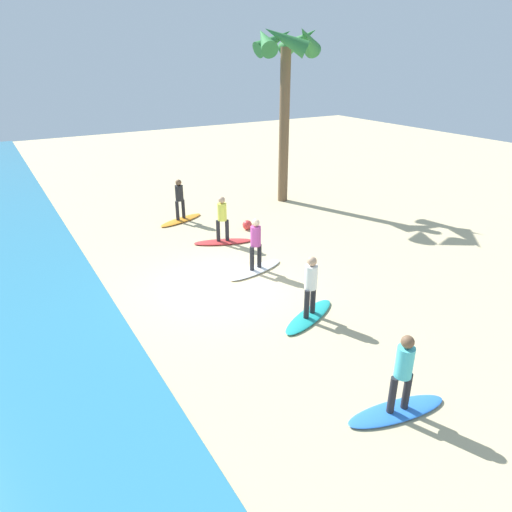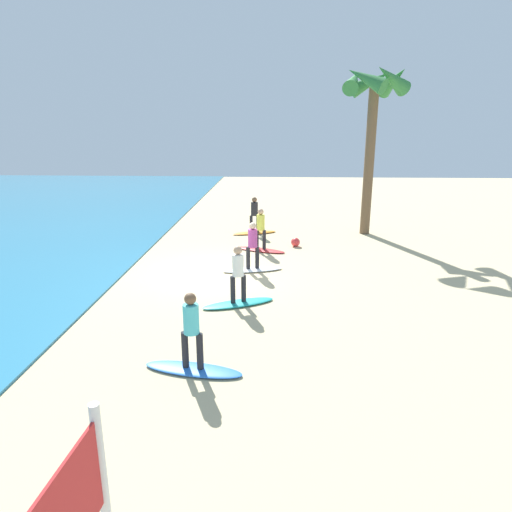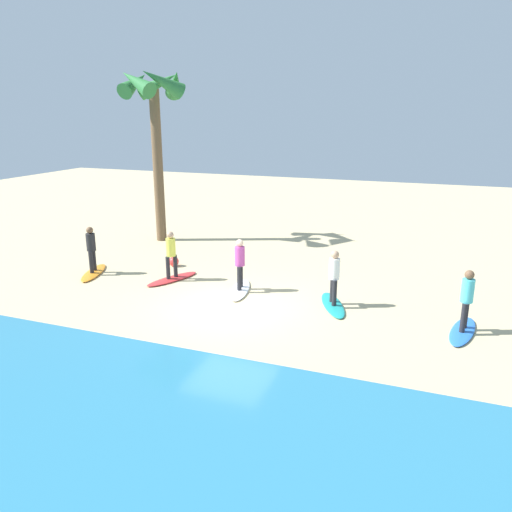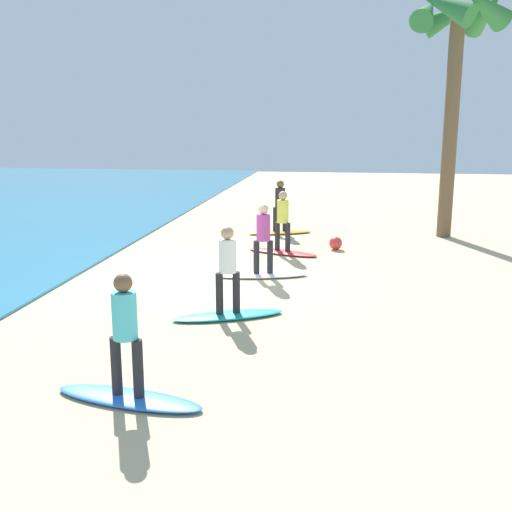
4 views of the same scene
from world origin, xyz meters
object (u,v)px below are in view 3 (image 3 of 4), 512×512
surfer_white (240,260)px  surfboard_red (172,279)px  surfer_red (171,251)px  surfboard_orange (94,273)px  surfboard_blue (463,331)px  surfer_blue (467,296)px  surfboard_white (240,290)px  beach_ball (174,261)px  surfboard_teal (333,305)px  palm_tree (154,102)px  surfer_orange (91,246)px  surfer_teal (334,273)px

surfer_white → surfboard_red: bearing=-4.1°
surfer_red → surfboard_orange: size_ratio=0.78×
surfboard_blue → surfer_blue: size_ratio=1.28×
surfboard_white → beach_ball: 3.75m
surfboard_teal → beach_ball: size_ratio=5.62×
surfboard_blue → palm_tree: (12.61, -5.88, 5.95)m
surfer_blue → surfboard_blue: bearing=90.0°
surfer_blue → palm_tree: (12.61, -5.88, 4.96)m
surfboard_blue → beach_ball: bearing=-93.8°
surfboard_blue → palm_tree: 15.13m
surfboard_teal → surfer_orange: bearing=-113.8°
surfboard_teal → surfer_teal: 0.99m
surfboard_red → beach_ball: bearing=-130.8°
palm_tree → beach_ball: bearing=127.0°
surfboard_red → beach_ball: beach_ball is taller
surfboard_teal → surfboard_orange: (8.71, -0.05, 0.00)m
surfboard_blue → surfer_blue: 0.99m
surfboard_orange → surfer_white: bearing=72.4°
surfboard_blue → surfboard_orange: bearing=-82.9°
surfer_orange → surfer_teal: bearing=179.7°
surfboard_white → palm_tree: palm_tree is taller
surfboard_teal → surfboard_white: 3.11m
surfboard_teal → surfboard_red: bearing=-117.8°
surfboard_blue → surfboard_orange: size_ratio=1.00×
surfboard_blue → surfer_white: (6.71, -0.90, 0.99)m
surfer_blue → surfboard_teal: bearing=-10.1°
palm_tree → surfboard_teal: bearing=149.8°
surfboard_blue → surfer_teal: 3.79m
surfer_orange → surfer_blue: bearing=176.8°
surfboard_white → surfer_blue: bearing=69.0°
surfboard_blue → surfboard_red: bearing=-86.3°
surfer_teal → surfboard_orange: surfer_teal is taller
surfboard_blue → palm_tree: palm_tree is taller
surfboard_teal → beach_ball: (6.47, -1.88, 0.14)m
surfer_teal → surfboard_red: (5.72, -0.44, -0.99)m
surfer_orange → palm_tree: size_ratio=0.22×
surfer_red → palm_tree: 7.64m
surfer_blue → surfboard_white: bearing=-7.6°
surfboard_teal → surfboard_red: 5.74m
surfboard_teal → surfer_white: (3.10, -0.25, 0.99)m
surfboard_teal → surfer_blue: bearing=56.4°
surfer_teal → beach_ball: surfer_teal is taller
surfboard_blue → surfer_white: 6.84m
surfboard_white → surfboard_teal: bearing=71.9°
surfboard_blue → surfboard_white: 6.77m
surfer_red → palm_tree: (3.28, -4.80, 4.96)m
surfer_red → surfboard_red: bearing=-90.0°
surfboard_white → surfer_white: (-0.00, -0.00, 0.99)m
surfer_white → surfboard_teal: bearing=175.4°
surfboard_red → surfboard_orange: bearing=-60.9°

